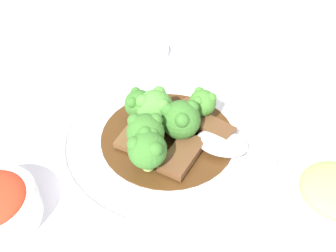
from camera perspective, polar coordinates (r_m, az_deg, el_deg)
The scene contains 16 objects.
ground_plane at distance 0.53m, azimuth 0.00°, elevation -2.67°, with size 4.00×4.00×0.00m, color silver.
main_plate at distance 0.52m, azimuth 0.00°, elevation -1.91°, with size 0.29×0.29×0.02m.
beef_strip_0 at distance 0.52m, azimuth 6.40°, elevation -0.26°, with size 0.06×0.06×0.02m.
beef_strip_1 at distance 0.51m, azimuth -4.43°, elevation -1.12°, with size 0.07×0.07×0.01m.
beef_strip_2 at distance 0.53m, azimuth 1.89°, elevation 1.65°, with size 0.06×0.06×0.01m.
beef_strip_3 at distance 0.48m, azimuth 2.07°, elevation -4.25°, with size 0.07×0.07×0.01m.
broccoli_floret_0 at distance 0.45m, azimuth -3.01°, elevation -3.37°, with size 0.05×0.05×0.05m.
broccoli_floret_1 at distance 0.52m, azimuth -4.22°, elevation 3.26°, with size 0.04×0.04×0.04m.
broccoli_floret_2 at distance 0.49m, azimuth 1.89°, elevation 1.03°, with size 0.05×0.05×0.05m.
broccoli_floret_3 at distance 0.51m, azimuth -1.88°, elevation 2.72°, with size 0.05×0.05×0.05m.
broccoli_floret_4 at distance 0.52m, azimuth 5.02°, elevation 3.42°, with size 0.04×0.04×0.05m.
broccoli_floret_5 at distance 0.47m, azimuth -3.30°, elevation -0.85°, with size 0.05×0.05×0.06m.
serving_spoon at distance 0.50m, azimuth 10.10°, elevation -2.99°, with size 0.22×0.15×0.01m.
side_bowl_appetizer at distance 0.48m, azimuth 23.03°, elevation -9.63°, with size 0.10×0.10×0.05m.
sauce_dish at distance 0.70m, azimuth -3.27°, elevation 11.02°, with size 0.08×0.08×0.01m.
paper_napkin at distance 0.69m, azimuth 12.07°, elevation 9.02°, with size 0.12×0.08×0.01m.
Camera 1 is at (0.07, 0.36, 0.38)m, focal length 42.00 mm.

